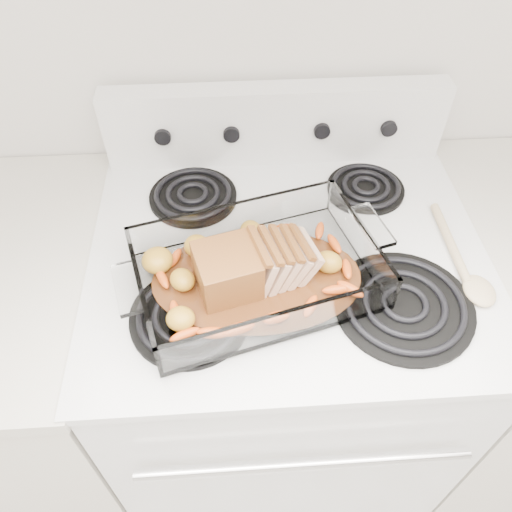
{
  "coord_description": "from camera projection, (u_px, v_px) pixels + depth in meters",
  "views": [
    {
      "loc": [
        -0.11,
        0.99,
        1.66
      ],
      "look_at": [
        -0.07,
        1.58,
        0.99
      ],
      "focal_mm": 35.0,
      "sensor_mm": 36.0,
      "label": 1
    }
  ],
  "objects": [
    {
      "name": "roast_vegetables",
      "position": [
        254.0,
        258.0,
        0.92
      ],
      "size": [
        0.33,
        0.18,
        0.04
      ],
      "rotation": [
        0.0,
        0.0,
        -0.29
      ],
      "color": "#CA4C18",
      "rests_on": "baking_dish"
    },
    {
      "name": "wooden_spoon",
      "position": [
        466.0,
        269.0,
        0.94
      ],
      "size": [
        0.06,
        0.26,
        0.02
      ],
      "rotation": [
        0.0,
        0.0,
        -0.01
      ],
      "color": "tan",
      "rests_on": "electric_range"
    },
    {
      "name": "pork_roast",
      "position": [
        245.0,
        265.0,
        0.88
      ],
      "size": [
        0.22,
        0.1,
        0.08
      ],
      "rotation": [
        0.0,
        0.0,
        0.07
      ],
      "color": "#935020",
      "rests_on": "baking_dish"
    },
    {
      "name": "counter_left",
      "position": [
        28.0,
        380.0,
        1.31
      ],
      "size": [
        0.58,
        0.68,
        0.93
      ],
      "color": "beige",
      "rests_on": "ground"
    },
    {
      "name": "electric_range",
      "position": [
        280.0,
        362.0,
        1.33
      ],
      "size": [
        0.78,
        0.7,
        1.12
      ],
      "color": "silver",
      "rests_on": "ground"
    },
    {
      "name": "baking_dish",
      "position": [
        257.0,
        274.0,
        0.9
      ],
      "size": [
        0.42,
        0.27,
        0.08
      ],
      "rotation": [
        0.0,
        0.0,
        0.26
      ],
      "color": "white",
      "rests_on": "electric_range"
    }
  ]
}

